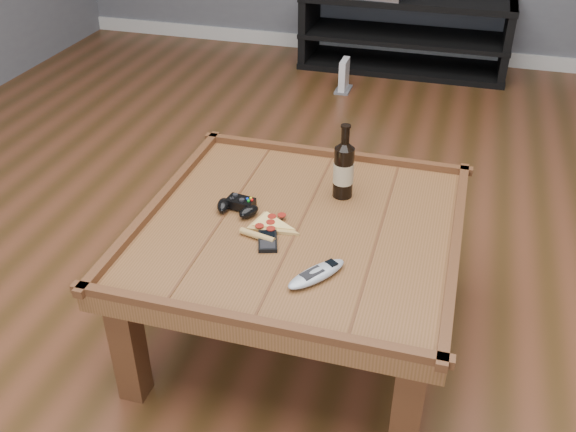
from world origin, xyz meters
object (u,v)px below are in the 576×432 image
(game_console, at_px, (344,77))
(coffee_table, at_px, (299,240))
(pizza_slice, at_px, (269,226))
(smartphone, at_px, (268,241))
(media_console, at_px, (405,34))
(beer_bottle, at_px, (344,168))
(remote_control, at_px, (317,274))
(game_controller, at_px, (238,206))

(game_console, bearing_deg, coffee_table, -81.90)
(pizza_slice, xyz_separation_m, game_console, (-0.22, 2.28, -0.36))
(pizza_slice, height_order, smartphone, pizza_slice)
(coffee_table, distance_m, pizza_slice, 0.12)
(media_console, height_order, game_console, media_console)
(smartphone, bearing_deg, pizza_slice, 87.23)
(media_console, distance_m, beer_bottle, 2.56)
(media_console, xyz_separation_m, game_console, (-0.31, -0.51, -0.15))
(media_console, xyz_separation_m, remote_control, (0.12, -3.00, 0.22))
(game_controller, xyz_separation_m, smartphone, (0.15, -0.15, -0.01))
(beer_bottle, distance_m, game_console, 2.11)
(game_controller, relative_size, game_console, 0.77)
(beer_bottle, bearing_deg, pizza_slice, -125.15)
(media_console, relative_size, game_controller, 8.84)
(pizza_slice, distance_m, game_console, 2.32)
(media_console, distance_m, smartphone, 2.88)
(beer_bottle, distance_m, pizza_slice, 0.33)
(coffee_table, bearing_deg, beer_bottle, 66.46)
(coffee_table, distance_m, smartphone, 0.16)
(game_controller, bearing_deg, smartphone, -36.00)
(smartphone, bearing_deg, coffee_table, 43.30)
(game_controller, xyz_separation_m, pizza_slice, (0.13, -0.07, -0.01))
(smartphone, bearing_deg, remote_control, -52.13)
(media_console, xyz_separation_m, smartphone, (-0.07, -2.87, 0.21))
(game_controller, relative_size, smartphone, 1.34)
(beer_bottle, xyz_separation_m, pizza_slice, (-0.18, -0.26, -0.10))
(coffee_table, bearing_deg, game_controller, 174.38)
(coffee_table, bearing_deg, pizza_slice, -153.16)
(coffee_table, xyz_separation_m, media_console, (0.00, 2.75, -0.15))
(pizza_slice, relative_size, game_console, 1.16)
(coffee_table, relative_size, game_controller, 6.51)
(remote_control, bearing_deg, pizza_slice, 170.70)
(pizza_slice, relative_size, remote_control, 1.19)
(remote_control, bearing_deg, smartphone, -178.71)
(beer_bottle, relative_size, game_console, 1.27)
(remote_control, bearing_deg, game_console, 135.01)
(coffee_table, height_order, pizza_slice, coffee_table)
(beer_bottle, xyz_separation_m, remote_control, (0.02, -0.46, -0.09))
(pizza_slice, xyz_separation_m, smartphone, (0.02, -0.08, -0.00))
(game_console, bearing_deg, pizza_slice, -84.27)
(media_console, height_order, smartphone, media_console)
(coffee_table, relative_size, pizza_slice, 4.32)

